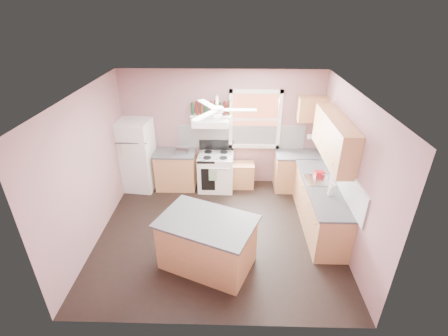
{
  "coord_description": "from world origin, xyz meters",
  "views": [
    {
      "loc": [
        0.24,
        -4.95,
        4.03
      ],
      "look_at": [
        0.1,
        0.3,
        1.25
      ],
      "focal_mm": 26.0,
      "sensor_mm": 36.0,
      "label": 1
    }
  ],
  "objects_px": {
    "toaster": "(183,150)",
    "cart": "(242,176)",
    "refrigerator": "(137,155)",
    "stove": "(216,172)",
    "island": "(207,244)"
  },
  "relations": [
    {
      "from": "toaster",
      "to": "cart",
      "type": "bearing_deg",
      "value": 9.92
    },
    {
      "from": "refrigerator",
      "to": "cart",
      "type": "relative_size",
      "value": 2.89
    },
    {
      "from": "cart",
      "to": "refrigerator",
      "type": "bearing_deg",
      "value": -177.82
    },
    {
      "from": "refrigerator",
      "to": "stove",
      "type": "relative_size",
      "value": 1.92
    },
    {
      "from": "stove",
      "to": "cart",
      "type": "bearing_deg",
      "value": 10.94
    },
    {
      "from": "refrigerator",
      "to": "stove",
      "type": "height_order",
      "value": "refrigerator"
    },
    {
      "from": "refrigerator",
      "to": "cart",
      "type": "distance_m",
      "value": 2.46
    },
    {
      "from": "refrigerator",
      "to": "island",
      "type": "xyz_separation_m",
      "value": [
        1.77,
        -2.48,
        -0.4
      ]
    },
    {
      "from": "toaster",
      "to": "refrigerator",
      "type": "bearing_deg",
      "value": -177.62
    },
    {
      "from": "stove",
      "to": "cart",
      "type": "distance_m",
      "value": 0.63
    },
    {
      "from": "stove",
      "to": "island",
      "type": "bearing_deg",
      "value": -88.68
    },
    {
      "from": "refrigerator",
      "to": "toaster",
      "type": "xyz_separation_m",
      "value": [
        1.06,
        -0.04,
        0.16
      ]
    },
    {
      "from": "refrigerator",
      "to": "stove",
      "type": "bearing_deg",
      "value": 5.77
    },
    {
      "from": "toaster",
      "to": "stove",
      "type": "height_order",
      "value": "toaster"
    },
    {
      "from": "cart",
      "to": "island",
      "type": "xyz_separation_m",
      "value": [
        -0.63,
        -2.57,
        0.14
      ]
    }
  ]
}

